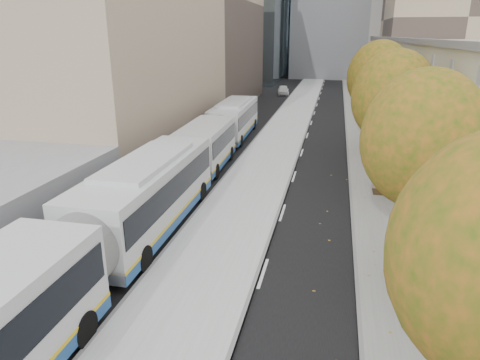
# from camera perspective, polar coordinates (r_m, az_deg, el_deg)

# --- Properties ---
(bus_platform) EXTENTS (4.25, 150.00, 0.15)m
(bus_platform) POSITION_cam_1_polar(r_m,az_deg,el_deg) (38.37, 5.51, 5.85)
(bus_platform) COLOR #B1B1B1
(bus_platform) RESTS_ON ground
(sidewalk) EXTENTS (4.75, 150.00, 0.08)m
(sidewalk) POSITION_cam_1_polar(r_m,az_deg,el_deg) (38.29, 17.51, 4.98)
(sidewalk) COLOR gray
(sidewalk) RESTS_ON ground
(building_tan) EXTENTS (18.00, 92.00, 8.00)m
(building_tan) POSITION_cam_1_polar(r_m,az_deg,el_deg) (67.96, 25.83, 13.11)
(building_tan) COLOR #A29A81
(building_tan) RESTS_ON ground
(building_far_block) EXTENTS (30.00, 18.00, 30.00)m
(building_far_block) POSITION_cam_1_polar(r_m,az_deg,el_deg) (98.50, 16.82, 21.80)
(building_far_block) COLOR gray
(building_far_block) RESTS_ON ground
(tree_c) EXTENTS (4.20, 4.20, 7.28)m
(tree_c) POSITION_cam_1_polar(r_m,az_deg,el_deg) (15.81, 23.27, 4.93)
(tree_c) COLOR black
(tree_c) RESTS_ON sidewalk
(tree_d) EXTENTS (4.40, 4.40, 7.60)m
(tree_d) POSITION_cam_1_polar(r_m,az_deg,el_deg) (24.53, 19.76, 10.33)
(tree_d) COLOR black
(tree_d) RESTS_ON sidewalk
(tree_e) EXTENTS (4.60, 4.60, 7.92)m
(tree_e) POSITION_cam_1_polar(r_m,az_deg,el_deg) (33.41, 18.07, 12.87)
(tree_e) COLOR black
(tree_e) RESTS_ON sidewalk
(bus_near) EXTENTS (2.98, 19.29, 3.21)m
(bus_near) POSITION_cam_1_polar(r_m,az_deg,el_deg) (16.45, -18.07, -6.89)
(bus_near) COLOR silver
(bus_near) RESTS_ON ground
(bus_far) EXTENTS (3.13, 17.96, 2.98)m
(bus_far) POSITION_cam_1_polar(r_m,az_deg,el_deg) (34.03, -2.14, 6.93)
(bus_far) COLOR silver
(bus_far) RESTS_ON ground
(distant_car) EXTENTS (2.23, 4.26, 1.38)m
(distant_car) POSITION_cam_1_polar(r_m,az_deg,el_deg) (66.13, 5.79, 11.84)
(distant_car) COLOR white
(distant_car) RESTS_ON ground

